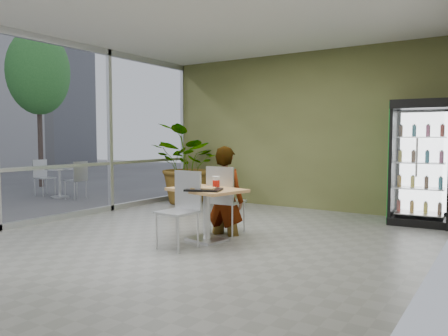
{
  "coord_description": "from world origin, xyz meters",
  "views": [
    {
      "loc": [
        3.68,
        -4.91,
        1.47
      ],
      "look_at": [
        0.04,
        0.67,
        1.0
      ],
      "focal_mm": 35.0,
      "sensor_mm": 36.0,
      "label": 1
    }
  ],
  "objects_px": {
    "chair_near": "(183,203)",
    "potted_plant": "(189,164)",
    "dining_table": "(207,203)",
    "beverage_fridge": "(420,163)",
    "cafeteria_tray": "(204,190)",
    "soda_cup": "(216,183)",
    "chair_far": "(223,195)",
    "seated_woman": "(225,200)"
  },
  "relations": [
    {
      "from": "soda_cup",
      "to": "beverage_fridge",
      "type": "distance_m",
      "value": 3.66
    },
    {
      "from": "cafeteria_tray",
      "to": "beverage_fridge",
      "type": "distance_m",
      "value": 3.87
    },
    {
      "from": "beverage_fridge",
      "to": "potted_plant",
      "type": "height_order",
      "value": "beverage_fridge"
    },
    {
      "from": "chair_far",
      "to": "soda_cup",
      "type": "distance_m",
      "value": 0.55
    },
    {
      "from": "chair_far",
      "to": "cafeteria_tray",
      "type": "xyz_separation_m",
      "value": [
        0.13,
        -0.69,
        0.16
      ]
    },
    {
      "from": "dining_table",
      "to": "soda_cup",
      "type": "height_order",
      "value": "soda_cup"
    },
    {
      "from": "dining_table",
      "to": "beverage_fridge",
      "type": "bearing_deg",
      "value": 51.92
    },
    {
      "from": "dining_table",
      "to": "beverage_fridge",
      "type": "distance_m",
      "value": 3.78
    },
    {
      "from": "chair_far",
      "to": "seated_woman",
      "type": "relative_size",
      "value": 0.63
    },
    {
      "from": "chair_far",
      "to": "beverage_fridge",
      "type": "xyz_separation_m",
      "value": [
        2.33,
        2.49,
        0.44
      ]
    },
    {
      "from": "chair_far",
      "to": "potted_plant",
      "type": "distance_m",
      "value": 3.22
    },
    {
      "from": "cafeteria_tray",
      "to": "beverage_fridge",
      "type": "relative_size",
      "value": 0.22
    },
    {
      "from": "chair_near",
      "to": "cafeteria_tray",
      "type": "height_order",
      "value": "chair_near"
    },
    {
      "from": "cafeteria_tray",
      "to": "beverage_fridge",
      "type": "height_order",
      "value": "beverage_fridge"
    },
    {
      "from": "dining_table",
      "to": "cafeteria_tray",
      "type": "bearing_deg",
      "value": -63.82
    },
    {
      "from": "chair_far",
      "to": "chair_near",
      "type": "distance_m",
      "value": 0.9
    },
    {
      "from": "chair_far",
      "to": "chair_near",
      "type": "relative_size",
      "value": 1.02
    },
    {
      "from": "chair_far",
      "to": "seated_woman",
      "type": "bearing_deg",
      "value": -86.56
    },
    {
      "from": "soda_cup",
      "to": "seated_woman",
      "type": "bearing_deg",
      "value": 109.8
    },
    {
      "from": "chair_far",
      "to": "dining_table",
      "type": "bearing_deg",
      "value": 88.21
    },
    {
      "from": "soda_cup",
      "to": "potted_plant",
      "type": "distance_m",
      "value": 3.66
    },
    {
      "from": "seated_woman",
      "to": "dining_table",
      "type": "bearing_deg",
      "value": 88.81
    },
    {
      "from": "chair_near",
      "to": "seated_woman",
      "type": "relative_size",
      "value": 0.62
    },
    {
      "from": "beverage_fridge",
      "to": "dining_table",
      "type": "bearing_deg",
      "value": -132.72
    },
    {
      "from": "soda_cup",
      "to": "cafeteria_tray",
      "type": "relative_size",
      "value": 0.39
    },
    {
      "from": "seated_woman",
      "to": "soda_cup",
      "type": "xyz_separation_m",
      "value": [
        0.19,
        -0.52,
        0.32
      ]
    },
    {
      "from": "soda_cup",
      "to": "potted_plant",
      "type": "bearing_deg",
      "value": 133.55
    },
    {
      "from": "dining_table",
      "to": "seated_woman",
      "type": "xyz_separation_m",
      "value": [
        -0.03,
        0.52,
        -0.02
      ]
    },
    {
      "from": "chair_far",
      "to": "soda_cup",
      "type": "bearing_deg",
      "value": 107.19
    },
    {
      "from": "chair_near",
      "to": "potted_plant",
      "type": "xyz_separation_m",
      "value": [
        -2.28,
        3.09,
        0.29
      ]
    },
    {
      "from": "chair_far",
      "to": "beverage_fridge",
      "type": "distance_m",
      "value": 3.44
    },
    {
      "from": "chair_far",
      "to": "soda_cup",
      "type": "height_order",
      "value": "chair_far"
    },
    {
      "from": "seated_woman",
      "to": "cafeteria_tray",
      "type": "xyz_separation_m",
      "value": [
        0.14,
        -0.74,
        0.24
      ]
    },
    {
      "from": "chair_far",
      "to": "potted_plant",
      "type": "bearing_deg",
      "value": -47.15
    },
    {
      "from": "beverage_fridge",
      "to": "potted_plant",
      "type": "xyz_separation_m",
      "value": [
        -4.67,
        -0.3,
        -0.16
      ]
    },
    {
      "from": "chair_far",
      "to": "beverage_fridge",
      "type": "bearing_deg",
      "value": -137.17
    },
    {
      "from": "potted_plant",
      "to": "cafeteria_tray",
      "type": "bearing_deg",
      "value": -49.32
    },
    {
      "from": "chair_near",
      "to": "dining_table",
      "type": "bearing_deg",
      "value": 82.8
    },
    {
      "from": "chair_near",
      "to": "soda_cup",
      "type": "xyz_separation_m",
      "value": [
        0.24,
        0.44,
        0.24
      ]
    },
    {
      "from": "seated_woman",
      "to": "chair_far",
      "type": "bearing_deg",
      "value": 93.44
    },
    {
      "from": "seated_woman",
      "to": "cafeteria_tray",
      "type": "relative_size",
      "value": 3.51
    },
    {
      "from": "soda_cup",
      "to": "cafeteria_tray",
      "type": "height_order",
      "value": "soda_cup"
    }
  ]
}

